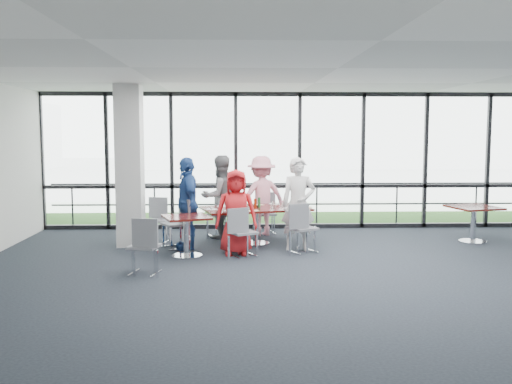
{
  "coord_description": "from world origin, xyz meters",
  "views": [
    {
      "loc": [
        -1.47,
        -8.38,
        2.27
      ],
      "look_at": [
        -1.1,
        2.77,
        1.1
      ],
      "focal_mm": 40.0,
      "sensor_mm": 36.0,
      "label": 1
    }
  ],
  "objects_px": {
    "main_table": "(256,213)",
    "side_table_left": "(187,223)",
    "chair_main_fr": "(265,214)",
    "chair_main_end": "(176,224)",
    "diner_near_left": "(236,212)",
    "chair_main_fl": "(221,215)",
    "diner_far_left": "(220,197)",
    "chair_spare_la": "(144,246)",
    "diner_far_right": "(261,196)",
    "chair_main_nr": "(303,228)",
    "side_table_right": "(474,212)",
    "chair_spare_lb": "(160,220)",
    "chair_main_nl": "(243,232)",
    "diner_near_right": "(298,204)",
    "structural_column": "(130,166)",
    "diner_end": "(187,203)"
  },
  "relations": [
    {
      "from": "diner_near_left",
      "to": "chair_spare_lb",
      "type": "xyz_separation_m",
      "value": [
        -1.6,
        1.32,
        -0.35
      ]
    },
    {
      "from": "diner_near_left",
      "to": "diner_far_right",
      "type": "height_order",
      "value": "diner_far_right"
    },
    {
      "from": "side_table_right",
      "to": "chair_spare_la",
      "type": "bearing_deg",
      "value": -158.79
    },
    {
      "from": "diner_far_left",
      "to": "chair_main_nl",
      "type": "bearing_deg",
      "value": 74.56
    },
    {
      "from": "chair_main_end",
      "to": "main_table",
      "type": "bearing_deg",
      "value": 72.89
    },
    {
      "from": "diner_far_right",
      "to": "chair_spare_la",
      "type": "bearing_deg",
      "value": 39.71
    },
    {
      "from": "main_table",
      "to": "chair_main_fr",
      "type": "height_order",
      "value": "chair_main_fr"
    },
    {
      "from": "structural_column",
      "to": "diner_near_right",
      "type": "height_order",
      "value": "structural_column"
    },
    {
      "from": "diner_end",
      "to": "chair_spare_lb",
      "type": "height_order",
      "value": "diner_end"
    },
    {
      "from": "side_table_left",
      "to": "diner_near_left",
      "type": "xyz_separation_m",
      "value": [
        0.9,
        0.16,
        0.17
      ]
    },
    {
      "from": "diner_end",
      "to": "chair_main_end",
      "type": "distance_m",
      "value": 0.48
    },
    {
      "from": "diner_far_left",
      "to": "diner_far_right",
      "type": "xyz_separation_m",
      "value": [
        0.9,
        0.27,
        -0.01
      ]
    },
    {
      "from": "main_table",
      "to": "chair_main_fr",
      "type": "relative_size",
      "value": 2.63
    },
    {
      "from": "diner_near_left",
      "to": "chair_main_fl",
      "type": "height_order",
      "value": "diner_near_left"
    },
    {
      "from": "diner_far_left",
      "to": "chair_main_fl",
      "type": "distance_m",
      "value": 0.42
    },
    {
      "from": "diner_end",
      "to": "side_table_left",
      "type": "bearing_deg",
      "value": -11.79
    },
    {
      "from": "main_table",
      "to": "chair_spare_la",
      "type": "relative_size",
      "value": 2.57
    },
    {
      "from": "chair_main_nl",
      "to": "structural_column",
      "type": "bearing_deg",
      "value": 126.43
    },
    {
      "from": "main_table",
      "to": "chair_main_nl",
      "type": "bearing_deg",
      "value": -118.7
    },
    {
      "from": "side_table_right",
      "to": "side_table_left",
      "type": "bearing_deg",
      "value": -168.55
    },
    {
      "from": "chair_main_nr",
      "to": "chair_main_end",
      "type": "height_order",
      "value": "chair_main_end"
    },
    {
      "from": "diner_far_right",
      "to": "chair_main_nr",
      "type": "distance_m",
      "value": 2.03
    },
    {
      "from": "diner_far_left",
      "to": "chair_spare_lb",
      "type": "xyz_separation_m",
      "value": [
        -1.25,
        -0.39,
        -0.45
      ]
    },
    {
      "from": "diner_near_right",
      "to": "diner_far_left",
      "type": "bearing_deg",
      "value": 136.63
    },
    {
      "from": "structural_column",
      "to": "chair_main_fr",
      "type": "height_order",
      "value": "structural_column"
    },
    {
      "from": "main_table",
      "to": "chair_main_end",
      "type": "distance_m",
      "value": 1.63
    },
    {
      "from": "diner_far_left",
      "to": "chair_main_fl",
      "type": "height_order",
      "value": "diner_far_left"
    },
    {
      "from": "chair_main_nl",
      "to": "chair_main_fl",
      "type": "height_order",
      "value": "chair_main_fl"
    },
    {
      "from": "main_table",
      "to": "chair_main_fl",
      "type": "bearing_deg",
      "value": 114.82
    },
    {
      "from": "chair_main_nl",
      "to": "diner_end",
      "type": "bearing_deg",
      "value": 117.78
    },
    {
      "from": "diner_far_left",
      "to": "structural_column",
      "type": "bearing_deg",
      "value": -4.75
    },
    {
      "from": "chair_main_end",
      "to": "chair_spare_lb",
      "type": "bearing_deg",
      "value": 179.69
    },
    {
      "from": "diner_near_left",
      "to": "diner_end",
      "type": "xyz_separation_m",
      "value": [
        -0.95,
        0.55,
        0.1
      ]
    },
    {
      "from": "diner_far_right",
      "to": "chair_main_nl",
      "type": "height_order",
      "value": "diner_far_right"
    },
    {
      "from": "diner_far_left",
      "to": "chair_main_fr",
      "type": "xyz_separation_m",
      "value": [
        0.99,
        0.45,
        -0.44
      ]
    },
    {
      "from": "main_table",
      "to": "side_table_left",
      "type": "height_order",
      "value": "same"
    },
    {
      "from": "structural_column",
      "to": "diner_far_left",
      "type": "distance_m",
      "value": 2.06
    },
    {
      "from": "chair_main_fr",
      "to": "chair_main_end",
      "type": "distance_m",
      "value": 2.4
    },
    {
      "from": "side_table_left",
      "to": "chair_main_nl",
      "type": "relative_size",
      "value": 1.12
    },
    {
      "from": "main_table",
      "to": "diner_near_left",
      "type": "xyz_separation_m",
      "value": [
        -0.39,
        -0.97,
        0.15
      ]
    },
    {
      "from": "diner_far_right",
      "to": "chair_main_end",
      "type": "height_order",
      "value": "diner_far_right"
    },
    {
      "from": "main_table",
      "to": "diner_far_left",
      "type": "distance_m",
      "value": 1.07
    },
    {
      "from": "chair_main_fl",
      "to": "chair_main_fr",
      "type": "bearing_deg",
      "value": 176.14
    },
    {
      "from": "structural_column",
      "to": "main_table",
      "type": "bearing_deg",
      "value": 1.65
    },
    {
      "from": "diner_far_right",
      "to": "chair_spare_la",
      "type": "relative_size",
      "value": 1.93
    },
    {
      "from": "chair_main_fl",
      "to": "structural_column",
      "type": "bearing_deg",
      "value": 5.27
    },
    {
      "from": "structural_column",
      "to": "side_table_left",
      "type": "height_order",
      "value": "structural_column"
    },
    {
      "from": "chair_main_end",
      "to": "chair_spare_la",
      "type": "distance_m",
      "value": 2.08
    },
    {
      "from": "structural_column",
      "to": "chair_spare_lb",
      "type": "xyz_separation_m",
      "value": [
        0.51,
        0.41,
        -1.16
      ]
    },
    {
      "from": "side_table_right",
      "to": "chair_main_fr",
      "type": "bearing_deg",
      "value": 164.94
    }
  ]
}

